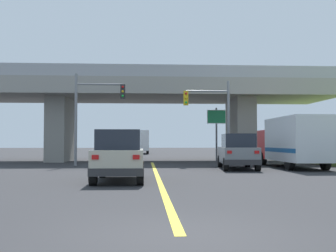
# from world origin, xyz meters

# --- Properties ---
(ground) EXTENTS (160.00, 160.00, 0.00)m
(ground) POSITION_xyz_m (0.00, 27.48, 0.00)
(ground) COLOR #2B2B2D
(overpass_bridge) EXTENTS (29.58, 8.04, 7.28)m
(overpass_bridge) POSITION_xyz_m (0.00, 27.48, 5.16)
(overpass_bridge) COLOR gray
(overpass_bridge) RESTS_ON ground
(lane_divider_stripe) EXTENTS (0.20, 24.73, 0.01)m
(lane_divider_stripe) POSITION_xyz_m (0.00, 12.37, 0.00)
(lane_divider_stripe) COLOR yellow
(lane_divider_stripe) RESTS_ON ground
(suv_lead) EXTENTS (1.94, 4.51, 2.02)m
(suv_lead) POSITION_xyz_m (-1.58, 9.77, 1.01)
(suv_lead) COLOR #B7B29E
(suv_lead) RESTS_ON ground
(suv_crossing) EXTENTS (2.37, 4.94, 2.02)m
(suv_crossing) POSITION_xyz_m (4.77, 16.77, 1.01)
(suv_crossing) COLOR slate
(suv_crossing) RESTS_ON ground
(box_truck) EXTENTS (2.33, 7.56, 3.01)m
(box_truck) POSITION_xyz_m (8.39, 17.69, 1.60)
(box_truck) COLOR red
(box_truck) RESTS_ON ground
(traffic_signal_nearside) EXTENTS (3.15, 0.36, 5.70)m
(traffic_signal_nearside) POSITION_xyz_m (4.07, 20.95, 3.61)
(traffic_signal_nearside) COLOR slate
(traffic_signal_nearside) RESTS_ON ground
(traffic_signal_farside) EXTENTS (3.32, 0.36, 6.08)m
(traffic_signal_farside) POSITION_xyz_m (-4.05, 20.75, 3.87)
(traffic_signal_farside) COLOR slate
(traffic_signal_farside) RESTS_ON ground
(highway_sign) EXTENTS (1.49, 0.17, 4.25)m
(highway_sign) POSITION_xyz_m (5.07, 25.47, 3.09)
(highway_sign) COLOR #56595E
(highway_sign) RESTS_ON ground
(semi_truck_distant) EXTENTS (2.33, 7.28, 3.07)m
(semi_truck_distant) POSITION_xyz_m (-1.15, 49.08, 1.62)
(semi_truck_distant) COLOR navy
(semi_truck_distant) RESTS_ON ground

